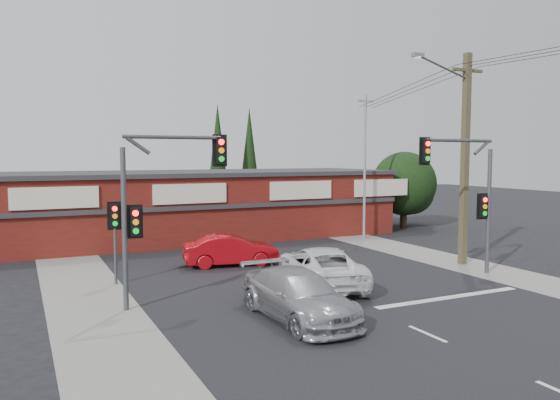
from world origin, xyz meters
name	(u,v)px	position (x,y,z in m)	size (l,w,h in m)	color
ground	(346,299)	(0.00, 0.00, 0.00)	(120.00, 120.00, 0.00)	black
road_strip	(286,272)	(0.00, 5.00, 0.01)	(14.00, 70.00, 0.01)	black
verge_left	(85,293)	(-8.50, 5.00, 0.01)	(3.00, 70.00, 0.02)	gray
verge_right	(434,257)	(8.50, 5.00, 0.01)	(3.00, 70.00, 0.02)	gray
stop_line	(449,297)	(3.50, -1.50, 0.01)	(6.50, 0.35, 0.01)	silver
white_suv	(321,267)	(0.12, 2.09, 0.80)	(2.65, 5.74, 1.60)	white
silver_suv	(298,295)	(-2.72, -1.41, 0.77)	(2.16, 5.31, 1.54)	#A7A9AD
red_sedan	(231,250)	(-1.63, 7.57, 0.74)	(1.56, 4.47, 1.47)	#A80A12
lane_dashes	(233,250)	(0.00, 11.55, 0.01)	(0.12, 60.70, 0.01)	silver
shop_building	(188,204)	(-0.99, 16.99, 2.13)	(27.30, 8.40, 4.22)	#531510
tree_cluster	(402,187)	(14.69, 15.44, 2.90)	(5.90, 5.10, 5.50)	#2D2116
conifer_near	(218,152)	(3.50, 24.00, 5.48)	(1.80, 1.80, 9.25)	#2D2116
conifer_far	(250,152)	(7.00, 26.00, 5.48)	(1.80, 1.80, 9.25)	#2D2116
traffic_mast_left	(156,194)	(-6.43, 2.00, 3.93)	(3.77, 0.27, 5.97)	#47494C
traffic_mast_right	(470,185)	(6.86, 1.00, 3.95)	(3.96, 0.27, 5.97)	#47494C
pedestal_signal	(115,226)	(-7.20, 6.01, 2.41)	(0.55, 0.27, 3.38)	#47494C
utility_pole	(463,152)	(8.36, 2.99, 5.40)	(4.38, 0.59, 10.00)	brown
steel_pole	(365,164)	(9.00, 12.00, 4.70)	(1.20, 0.16, 9.00)	gray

